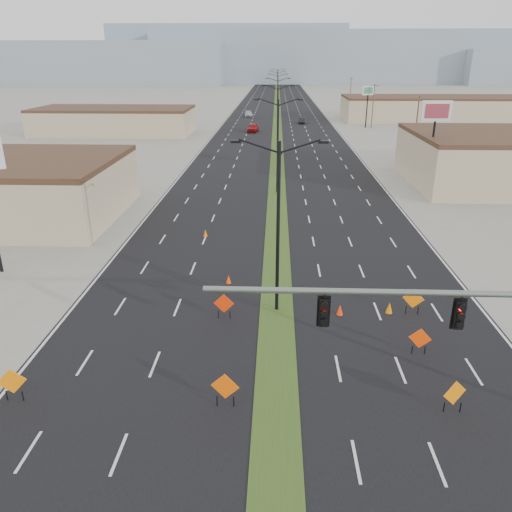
{
  "coord_description": "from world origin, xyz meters",
  "views": [
    {
      "loc": [
        -0.17,
        -14.61,
        14.1
      ],
      "look_at": [
        -1.26,
        12.62,
        3.2
      ],
      "focal_mm": 35.0,
      "sensor_mm": 36.0,
      "label": 1
    }
  ],
  "objects_px": {
    "car_far": "(248,114)",
    "construction_sign_3": "(455,394)",
    "cone_3": "(205,233)",
    "streetlight_1": "(278,143)",
    "construction_sign_4": "(420,339)",
    "construction_sign_0": "(12,382)",
    "cone_0": "(229,279)",
    "streetlight_6": "(278,82)",
    "streetlight_4": "(278,92)",
    "construction_sign_1": "(225,387)",
    "streetlight_0": "(278,224)",
    "construction_sign_2": "(224,304)",
    "cone_2": "(389,308)",
    "car_left": "(253,128)",
    "cone_1": "(340,310)",
    "car_mid": "(302,120)",
    "streetlight_2": "(278,115)",
    "pole_sign_east_far": "(368,94)",
    "construction_sign_5": "(413,299)",
    "streetlight_5": "(278,86)",
    "pole_sign_east_near": "(436,118)",
    "signal_mast": "(508,326)",
    "streetlight_3": "(278,101)"
  },
  "relations": [
    {
      "from": "cone_2",
      "to": "car_left",
      "type": "bearing_deg",
      "value": 98.59
    },
    {
      "from": "car_far",
      "to": "construction_sign_3",
      "type": "distance_m",
      "value": 113.78
    },
    {
      "from": "streetlight_0",
      "to": "construction_sign_0",
      "type": "height_order",
      "value": "streetlight_0"
    },
    {
      "from": "streetlight_1",
      "to": "streetlight_6",
      "type": "bearing_deg",
      "value": 90.0
    },
    {
      "from": "car_far",
      "to": "cone_0",
      "type": "height_order",
      "value": "car_far"
    },
    {
      "from": "streetlight_6",
      "to": "construction_sign_4",
      "type": "xyz_separation_m",
      "value": [
        7.23,
        -172.52,
        -4.56
      ]
    },
    {
      "from": "car_far",
      "to": "cone_1",
      "type": "bearing_deg",
      "value": -90.87
    },
    {
      "from": "streetlight_4",
      "to": "car_left",
      "type": "distance_m",
      "value": 36.23
    },
    {
      "from": "construction_sign_5",
      "to": "cone_2",
      "type": "distance_m",
      "value": 1.45
    },
    {
      "from": "car_mid",
      "to": "cone_2",
      "type": "xyz_separation_m",
      "value": [
        1.08,
        -90.8,
        -0.3
      ]
    },
    {
      "from": "streetlight_4",
      "to": "construction_sign_1",
      "type": "height_order",
      "value": "streetlight_4"
    },
    {
      "from": "cone_2",
      "to": "pole_sign_east_near",
      "type": "relative_size",
      "value": 0.07
    },
    {
      "from": "signal_mast",
      "to": "construction_sign_3",
      "type": "distance_m",
      "value": 4.14
    },
    {
      "from": "signal_mast",
      "to": "pole_sign_east_near",
      "type": "xyz_separation_m",
      "value": [
        8.43,
        39.53,
        3.21
      ]
    },
    {
      "from": "streetlight_3",
      "to": "cone_2",
      "type": "bearing_deg",
      "value": -85.48
    },
    {
      "from": "car_left",
      "to": "construction_sign_3",
      "type": "xyz_separation_m",
      "value": [
        12.4,
        -85.4,
        0.12
      ]
    },
    {
      "from": "construction_sign_5",
      "to": "streetlight_1",
      "type": "bearing_deg",
      "value": 120.91
    },
    {
      "from": "car_far",
      "to": "cone_3",
      "type": "distance_m",
      "value": 90.91
    },
    {
      "from": "cone_0",
      "to": "cone_3",
      "type": "xyz_separation_m",
      "value": [
        -2.81,
        9.28,
        0.01
      ]
    },
    {
      "from": "signal_mast",
      "to": "cone_0",
      "type": "distance_m",
      "value": 18.57
    },
    {
      "from": "streetlight_5",
      "to": "car_far",
      "type": "relative_size",
      "value": 2.15
    },
    {
      "from": "construction_sign_2",
      "to": "cone_2",
      "type": "bearing_deg",
      "value": 8.95
    },
    {
      "from": "cone_3",
      "to": "pole_sign_east_far",
      "type": "distance_m",
      "value": 75.43
    },
    {
      "from": "streetlight_3",
      "to": "streetlight_6",
      "type": "relative_size",
      "value": 1.0
    },
    {
      "from": "streetlight_5",
      "to": "car_mid",
      "type": "relative_size",
      "value": 2.56
    },
    {
      "from": "signal_mast",
      "to": "streetlight_4",
      "type": "xyz_separation_m",
      "value": [
        -8.56,
        122.0,
        0.63
      ]
    },
    {
      "from": "streetlight_2",
      "to": "car_mid",
      "type": "height_order",
      "value": "streetlight_2"
    },
    {
      "from": "streetlight_2",
      "to": "construction_sign_1",
      "type": "bearing_deg",
      "value": -91.94
    },
    {
      "from": "streetlight_5",
      "to": "cone_3",
      "type": "height_order",
      "value": "streetlight_5"
    },
    {
      "from": "construction_sign_0",
      "to": "construction_sign_3",
      "type": "height_order",
      "value": "construction_sign_0"
    },
    {
      "from": "car_mid",
      "to": "pole_sign_east_near",
      "type": "bearing_deg",
      "value": -75.81
    },
    {
      "from": "streetlight_0",
      "to": "cone_3",
      "type": "bearing_deg",
      "value": 115.03
    },
    {
      "from": "construction_sign_0",
      "to": "streetlight_6",
      "type": "bearing_deg",
      "value": 69.87
    },
    {
      "from": "streetlight_6",
      "to": "construction_sign_2",
      "type": "height_order",
      "value": "streetlight_6"
    },
    {
      "from": "car_left",
      "to": "construction_sign_5",
      "type": "xyz_separation_m",
      "value": [
        12.87,
        -76.62,
        0.14
      ]
    },
    {
      "from": "car_far",
      "to": "cone_2",
      "type": "height_order",
      "value": "car_far"
    },
    {
      "from": "streetlight_0",
      "to": "pole_sign_east_far",
      "type": "relative_size",
      "value": 1.17
    },
    {
      "from": "streetlight_4",
      "to": "car_left",
      "type": "height_order",
      "value": "streetlight_4"
    },
    {
      "from": "construction_sign_0",
      "to": "cone_0",
      "type": "height_order",
      "value": "construction_sign_0"
    },
    {
      "from": "streetlight_6",
      "to": "cone_2",
      "type": "xyz_separation_m",
      "value": [
        6.65,
        -168.14,
        -5.08
      ]
    },
    {
      "from": "streetlight_5",
      "to": "pole_sign_east_near",
      "type": "height_order",
      "value": "streetlight_5"
    },
    {
      "from": "construction_sign_1",
      "to": "cone_0",
      "type": "distance_m",
      "value": 12.69
    },
    {
      "from": "construction_sign_4",
      "to": "cone_0",
      "type": "height_order",
      "value": "construction_sign_4"
    },
    {
      "from": "streetlight_0",
      "to": "construction_sign_4",
      "type": "relative_size",
      "value": 6.82
    },
    {
      "from": "streetlight_4",
      "to": "pole_sign_east_far",
      "type": "height_order",
      "value": "streetlight_4"
    },
    {
      "from": "cone_0",
      "to": "cone_1",
      "type": "bearing_deg",
      "value": -30.74
    },
    {
      "from": "streetlight_1",
      "to": "pole_sign_east_near",
      "type": "bearing_deg",
      "value": 5.15
    },
    {
      "from": "streetlight_1",
      "to": "pole_sign_east_far",
      "type": "bearing_deg",
      "value": 71.27
    },
    {
      "from": "streetlight_1",
      "to": "construction_sign_4",
      "type": "bearing_deg",
      "value": -77.47
    },
    {
      "from": "car_far",
      "to": "signal_mast",
      "type": "bearing_deg",
      "value": -88.96
    }
  ]
}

